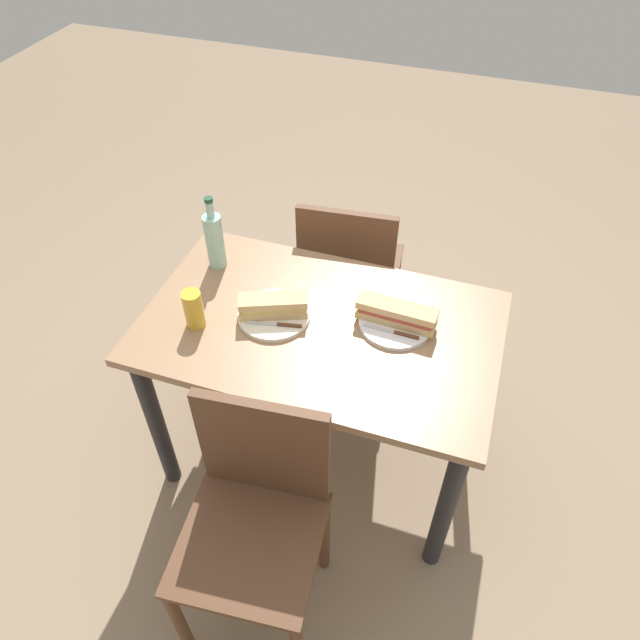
% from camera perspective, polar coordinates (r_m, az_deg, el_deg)
% --- Properties ---
extents(ground_plane, '(8.00, 8.00, 0.00)m').
position_cam_1_polar(ground_plane, '(2.49, -0.00, -12.49)').
color(ground_plane, '#8C755B').
extents(dining_table, '(1.15, 0.71, 0.74)m').
position_cam_1_polar(dining_table, '(2.00, -0.00, -2.93)').
color(dining_table, '#997251').
rests_on(dining_table, ground).
extents(chair_far, '(0.44, 0.44, 0.87)m').
position_cam_1_polar(chair_far, '(1.80, -6.06, -17.70)').
color(chair_far, brown).
rests_on(chair_far, ground).
extents(chair_near, '(0.44, 0.44, 0.87)m').
position_cam_1_polar(chair_near, '(2.47, 2.79, 4.58)').
color(chair_near, brown).
rests_on(chair_near, ground).
extents(plate_near, '(0.24, 0.24, 0.01)m').
position_cam_1_polar(plate_near, '(1.92, 7.29, -0.24)').
color(plate_near, white).
rests_on(plate_near, dining_table).
extents(baguette_sandwich_near, '(0.26, 0.08, 0.07)m').
position_cam_1_polar(baguette_sandwich_near, '(1.89, 7.40, 0.65)').
color(baguette_sandwich_near, '#DBB77A').
rests_on(baguette_sandwich_near, plate_near).
extents(knife_near, '(0.18, 0.02, 0.01)m').
position_cam_1_polar(knife_near, '(1.87, 7.19, -1.18)').
color(knife_near, silver).
rests_on(knife_near, plate_near).
extents(plate_far, '(0.24, 0.24, 0.01)m').
position_cam_1_polar(plate_far, '(1.94, -4.46, 0.50)').
color(plate_far, silver).
rests_on(plate_far, dining_table).
extents(baguette_sandwich_far, '(0.23, 0.15, 0.07)m').
position_cam_1_polar(baguette_sandwich_far, '(1.91, -4.53, 1.39)').
color(baguette_sandwich_far, '#DBB77A').
rests_on(baguette_sandwich_far, plate_far).
extents(knife_far, '(0.18, 0.05, 0.01)m').
position_cam_1_polar(knife_far, '(1.89, -4.12, -0.43)').
color(knife_far, silver).
rests_on(knife_far, plate_far).
extents(water_bottle, '(0.06, 0.06, 0.28)m').
position_cam_1_polar(water_bottle, '(2.10, -10.13, 7.65)').
color(water_bottle, '#99C6B7').
rests_on(water_bottle, dining_table).
extents(beer_glass, '(0.06, 0.06, 0.13)m').
position_cam_1_polar(beer_glass, '(1.91, -12.09, 1.03)').
color(beer_glass, gold).
rests_on(beer_glass, dining_table).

